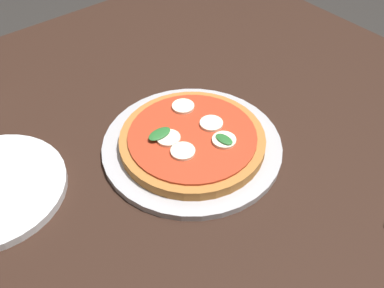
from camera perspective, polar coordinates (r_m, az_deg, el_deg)
dining_table at (r=0.83m, az=-2.62°, el=-4.37°), size 1.17×1.04×0.75m
serving_tray at (r=0.73m, az=0.00°, el=-0.22°), size 0.30×0.30×0.01m
pizza at (r=0.72m, az=0.05°, el=0.61°), size 0.24×0.24×0.03m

